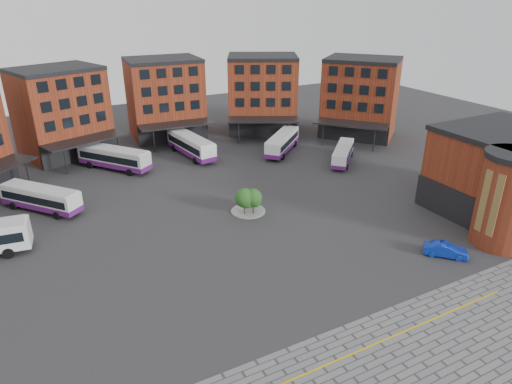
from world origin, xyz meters
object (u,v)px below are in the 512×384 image
bus_c (114,158)px  blue_car (446,250)px  tree_island (249,199)px  bus_d (191,145)px  bus_e (282,142)px  bus_b (41,198)px  bus_f (343,153)px

bus_c → blue_car: bearing=-96.7°
tree_island → bus_d: size_ratio=0.35×
tree_island → bus_d: 24.08m
tree_island → blue_car: tree_island is taller
bus_d → bus_c: bearing=174.2°
bus_c → bus_e: bus_c is taller
tree_island → bus_e: (15.90, 18.60, -0.18)m
tree_island → bus_d: tree_island is taller
bus_d → blue_car: size_ratio=2.85×
bus_e → blue_car: size_ratio=2.34×
tree_island → blue_car: (13.76, -18.72, -1.22)m
tree_island → bus_d: bearing=87.1°
bus_c → blue_car: bus_c is taller
bus_b → blue_car: size_ratio=2.32×
tree_island → bus_f: size_ratio=0.50×
bus_b → bus_e: 39.31m
bus_d → bus_f: 25.34m
tree_island → blue_car: 23.26m
bus_c → bus_f: (33.56, -14.20, -0.34)m
blue_car → tree_island: bearing=81.3°
bus_e → blue_car: bus_e is taller
bus_e → bus_f: bus_e is taller
bus_c → bus_d: size_ratio=0.90×
bus_e → bus_b: bearing=-124.2°
tree_island → bus_e: tree_island is taller
bus_b → bus_e: bearing=-31.9°
bus_b → tree_island: bearing=-69.6°
tree_island → bus_f: bearing=23.4°
bus_e → bus_f: bearing=-8.6°
bus_e → bus_f: size_ratio=1.19×
bus_f → bus_b: bearing=-139.3°
bus_d → bus_e: bearing=-27.7°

